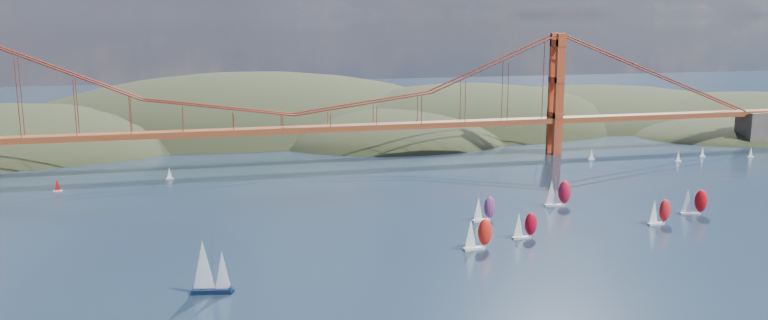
{
  "coord_description": "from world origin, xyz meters",
  "views": [
    {
      "loc": [
        -39.57,
        -130.88,
        62.91
      ],
      "look_at": [
        16.28,
        90.0,
        18.72
      ],
      "focal_mm": 35.0,
      "sensor_mm": 36.0,
      "label": 1
    }
  ],
  "objects_px": {
    "sloop_navy": "(209,268)",
    "racer_4": "(694,201)",
    "racer_0": "(478,233)",
    "racer_2": "(659,211)",
    "racer_rwb": "(484,208)",
    "racer_1": "(524,225)",
    "racer_3": "(558,193)"
  },
  "relations": [
    {
      "from": "racer_3",
      "to": "racer_rwb",
      "type": "relative_size",
      "value": 1.15
    },
    {
      "from": "racer_2",
      "to": "racer_4",
      "type": "bearing_deg",
      "value": 17.87
    },
    {
      "from": "racer_0",
      "to": "racer_4",
      "type": "distance_m",
      "value": 82.02
    },
    {
      "from": "sloop_navy",
      "to": "racer_1",
      "type": "bearing_deg",
      "value": 24.4
    },
    {
      "from": "racer_3",
      "to": "racer_4",
      "type": "relative_size",
      "value": 1.07
    },
    {
      "from": "racer_1",
      "to": "racer_3",
      "type": "bearing_deg",
      "value": 48.61
    },
    {
      "from": "racer_4",
      "to": "racer_0",
      "type": "bearing_deg",
      "value": -149.45
    },
    {
      "from": "racer_2",
      "to": "racer_3",
      "type": "height_order",
      "value": "racer_3"
    },
    {
      "from": "sloop_navy",
      "to": "racer_3",
      "type": "relative_size",
      "value": 1.4
    },
    {
      "from": "racer_4",
      "to": "racer_rwb",
      "type": "distance_m",
      "value": 68.62
    },
    {
      "from": "racer_2",
      "to": "racer_3",
      "type": "xyz_separation_m",
      "value": [
        -19.77,
        27.73,
        0.55
      ]
    },
    {
      "from": "racer_1",
      "to": "racer_4",
      "type": "distance_m",
      "value": 64.5
    },
    {
      "from": "sloop_navy",
      "to": "racer_1",
      "type": "distance_m",
      "value": 90.98
    },
    {
      "from": "racer_3",
      "to": "racer_4",
      "type": "height_order",
      "value": "racer_3"
    },
    {
      "from": "racer_0",
      "to": "racer_1",
      "type": "relative_size",
      "value": 1.13
    },
    {
      "from": "racer_1",
      "to": "racer_2",
      "type": "distance_m",
      "value": 46.13
    },
    {
      "from": "sloop_navy",
      "to": "racer_0",
      "type": "height_order",
      "value": "sloop_navy"
    },
    {
      "from": "racer_0",
      "to": "racer_2",
      "type": "relative_size",
      "value": 1.09
    },
    {
      "from": "racer_0",
      "to": "racer_4",
      "type": "xyz_separation_m",
      "value": [
        80.25,
        16.92,
        -0.1
      ]
    },
    {
      "from": "sloop_navy",
      "to": "racer_4",
      "type": "xyz_separation_m",
      "value": [
        151.87,
        32.7,
        -1.74
      ]
    },
    {
      "from": "sloop_navy",
      "to": "racer_0",
      "type": "bearing_deg",
      "value": 22.91
    },
    {
      "from": "racer_0",
      "to": "racer_3",
      "type": "distance_m",
      "value": 56.81
    },
    {
      "from": "racer_0",
      "to": "racer_2",
      "type": "xyz_separation_m",
      "value": [
        62.67,
        9.5,
        -0.37
      ]
    },
    {
      "from": "racer_2",
      "to": "racer_4",
      "type": "distance_m",
      "value": 19.09
    },
    {
      "from": "racer_1",
      "to": "racer_2",
      "type": "xyz_separation_m",
      "value": [
        46.0,
        3.4,
        0.14
      ]
    },
    {
      "from": "sloop_navy",
      "to": "racer_4",
      "type": "relative_size",
      "value": 1.49
    },
    {
      "from": "racer_1",
      "to": "racer_4",
      "type": "bearing_deg",
      "value": 8.39
    },
    {
      "from": "racer_1",
      "to": "racer_2",
      "type": "bearing_deg",
      "value": 2.96
    },
    {
      "from": "sloop_navy",
      "to": "racer_2",
      "type": "height_order",
      "value": "sloop_navy"
    },
    {
      "from": "sloop_navy",
      "to": "racer_3",
      "type": "distance_m",
      "value": 126.2
    },
    {
      "from": "racer_2",
      "to": "racer_rwb",
      "type": "bearing_deg",
      "value": 156.54
    },
    {
      "from": "sloop_navy",
      "to": "racer_1",
      "type": "height_order",
      "value": "sloop_navy"
    }
  ]
}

